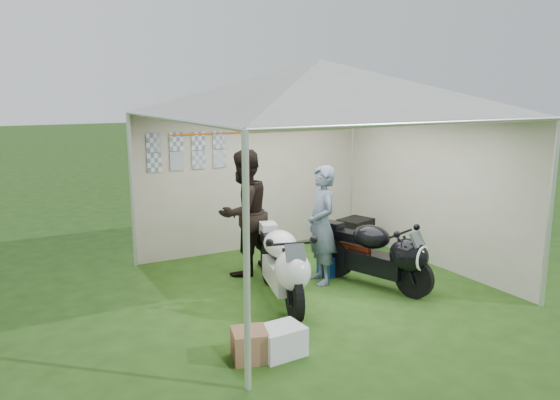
# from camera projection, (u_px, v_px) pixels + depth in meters

# --- Properties ---
(ground) EXTENTS (80.00, 80.00, 0.00)m
(ground) POSITION_uv_depth(u_px,v_px,m) (317.00, 283.00, 7.52)
(ground) COLOR #234514
(ground) RESTS_ON ground
(canopy_tent) EXTENTS (5.66, 5.66, 3.00)m
(canopy_tent) POSITION_uv_depth(u_px,v_px,m) (319.00, 93.00, 7.04)
(canopy_tent) COLOR silver
(canopy_tent) RESTS_ON ground
(motorcycle_white) EXTENTS (0.74, 1.83, 0.92)m
(motorcycle_white) POSITION_uv_depth(u_px,v_px,m) (283.00, 264.00, 6.73)
(motorcycle_white) COLOR black
(motorcycle_white) RESTS_ON ground
(motorcycle_black) EXTENTS (0.80, 1.70, 0.87)m
(motorcycle_black) POSITION_uv_depth(u_px,v_px,m) (380.00, 253.00, 7.26)
(motorcycle_black) COLOR black
(motorcycle_black) RESTS_ON ground
(paddock_stand) EXTENTS (0.44, 0.35, 0.29)m
(paddock_stand) POSITION_uv_depth(u_px,v_px,m) (331.00, 265.00, 7.86)
(paddock_stand) COLOR blue
(paddock_stand) RESTS_ON ground
(person_dark_jacket) EXTENTS (1.06, 0.95, 1.80)m
(person_dark_jacket) POSITION_uv_depth(u_px,v_px,m) (244.00, 213.00, 7.77)
(person_dark_jacket) COLOR black
(person_dark_jacket) RESTS_ON ground
(person_blue_jacket) EXTENTS (0.51, 0.66, 1.63)m
(person_blue_jacket) POSITION_uv_depth(u_px,v_px,m) (322.00, 225.00, 7.41)
(person_blue_jacket) COLOR slate
(person_blue_jacket) RESTS_ON ground
(equipment_box) EXTENTS (0.63, 0.57, 0.53)m
(equipment_box) POSITION_uv_depth(u_px,v_px,m) (355.00, 234.00, 9.06)
(equipment_box) COLOR black
(equipment_box) RESTS_ON ground
(crate_0) EXTENTS (0.47, 0.37, 0.30)m
(crate_0) POSITION_uv_depth(u_px,v_px,m) (281.00, 341.00, 5.47)
(crate_0) COLOR silver
(crate_0) RESTS_ON ground
(crate_1) EXTENTS (0.41, 0.41, 0.30)m
(crate_1) POSITION_uv_depth(u_px,v_px,m) (250.00, 345.00, 5.37)
(crate_1) COLOR brown
(crate_1) RESTS_ON ground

